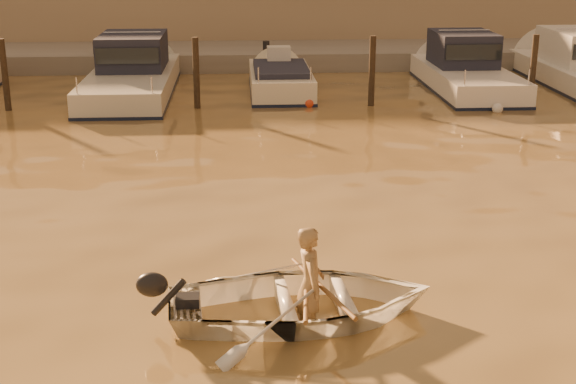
{
  "coord_description": "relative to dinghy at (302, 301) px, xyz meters",
  "views": [
    {
      "loc": [
        0.97,
        -8.82,
        4.82
      ],
      "look_at": [
        1.75,
        3.62,
        0.75
      ],
      "focal_mm": 50.0,
      "sensor_mm": 36.0,
      "label": 1
    }
  ],
  "objects": [
    {
      "name": "moored_boat_2",
      "position": [
        -4.06,
        15.38,
        0.39
      ],
      "size": [
        2.46,
        8.17,
        1.75
      ],
      "primitive_type": null,
      "color": "beige",
      "rests_on": "ground_plane"
    },
    {
      "name": "oar_port",
      "position": [
        0.25,
        0.02,
        0.18
      ],
      "size": [
        0.66,
        2.03,
        0.13
      ],
      "primitive_type": "cylinder",
      "rotation": [
        1.54,
        0.0,
        0.29
      ],
      "color": "brown",
      "rests_on": "dinghy"
    },
    {
      "name": "moored_boat_4",
      "position": [
        6.45,
        15.38,
        0.39
      ],
      "size": [
        2.28,
        7.01,
        1.75
      ],
      "primitive_type": null,
      "color": "white",
      "rests_on": "ground_plane"
    },
    {
      "name": "fender_c",
      "position": [
        -3.83,
        12.57,
        -0.14
      ],
      "size": [
        0.3,
        0.3,
        0.3
      ],
      "primitive_type": "sphere",
      "color": "white",
      "rests_on": "ground_plane"
    },
    {
      "name": "piling_3",
      "position": [
        3.05,
        13.18,
        0.66
      ],
      "size": [
        0.18,
        0.18,
        2.2
      ],
      "primitive_type": "cylinder",
      "color": "#2D2319",
      "rests_on": "ground_plane"
    },
    {
      "name": "piling_2",
      "position": [
        -1.95,
        13.18,
        0.66
      ],
      "size": [
        0.18,
        0.18,
        2.2
      ],
      "primitive_type": "cylinder",
      "color": "#2D2319",
      "rests_on": "ground_plane"
    },
    {
      "name": "person",
      "position": [
        0.1,
        0.01,
        0.24
      ],
      "size": [
        0.42,
        0.59,
        1.55
      ],
      "primitive_type": "imported",
      "rotation": [
        0.0,
        0.0,
        1.65
      ],
      "color": "#9E7B4F",
      "rests_on": "dinghy"
    },
    {
      "name": "piling_4",
      "position": [
        7.75,
        13.18,
        0.66
      ],
      "size": [
        0.18,
        0.18,
        2.2
      ],
      "primitive_type": "cylinder",
      "color": "#2D2319",
      "rests_on": "ground_plane"
    },
    {
      "name": "oar_starboard",
      "position": [
        0.05,
        0.0,
        0.18
      ],
      "size": [
        0.26,
        2.1,
        0.13
      ],
      "primitive_type": "cylinder",
      "rotation": [
        1.54,
        0.0,
        -0.09
      ],
      "color": "brown",
      "rests_on": "dinghy"
    },
    {
      "name": "quay",
      "position": [
        -1.75,
        20.88,
        -0.09
      ],
      "size": [
        52.0,
        4.0,
        1.0
      ],
      "primitive_type": "cube",
      "color": "gray",
      "rests_on": "ground_plane"
    },
    {
      "name": "piling_1",
      "position": [
        -7.25,
        13.18,
        0.66
      ],
      "size": [
        0.18,
        0.18,
        2.2
      ],
      "primitive_type": "cylinder",
      "color": "#2D2319",
      "rests_on": "ground_plane"
    },
    {
      "name": "moored_boat_3",
      "position": [
        0.54,
        15.38,
        -0.01
      ],
      "size": [
        1.86,
        5.45,
        0.95
      ],
      "primitive_type": null,
      "color": "#EEE3C7",
      "rests_on": "ground_plane"
    },
    {
      "name": "dinghy",
      "position": [
        0.0,
        0.0,
        0.0
      ],
      "size": [
        3.64,
        2.74,
        0.72
      ],
      "primitive_type": "imported",
      "rotation": [
        0.0,
        0.0,
        1.65
      ],
      "color": "white",
      "rests_on": "ground_plane"
    },
    {
      "name": "ground_plane",
      "position": [
        -1.75,
        -0.62,
        -0.24
      ],
      "size": [
        160.0,
        160.0,
        0.0
      ],
      "primitive_type": "plane",
      "color": "olive",
      "rests_on": "ground"
    },
    {
      "name": "outboard_motor",
      "position": [
        -1.5,
        -0.12,
        0.04
      ],
      "size": [
        0.93,
        0.47,
        0.7
      ],
      "primitive_type": null,
      "rotation": [
        0.0,
        0.0,
        0.08
      ],
      "color": "black",
      "rests_on": "dinghy"
    },
    {
      "name": "fender_e",
      "position": [
        6.43,
        12.09,
        -0.14
      ],
      "size": [
        0.3,
        0.3,
        0.3
      ],
      "primitive_type": "sphere",
      "color": "silver",
      "rests_on": "ground_plane"
    },
    {
      "name": "fender_d",
      "position": [
        1.25,
        13.14,
        -0.14
      ],
      "size": [
        0.3,
        0.3,
        0.3
      ],
      "primitive_type": "sphere",
      "color": "red",
      "rests_on": "ground_plane"
    }
  ]
}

